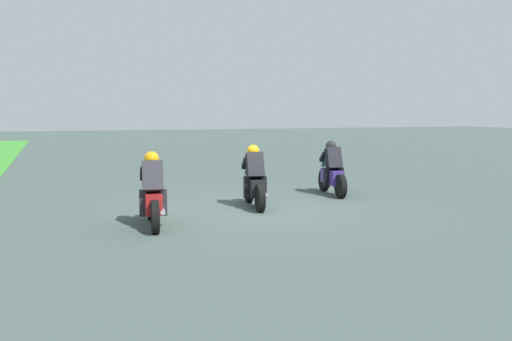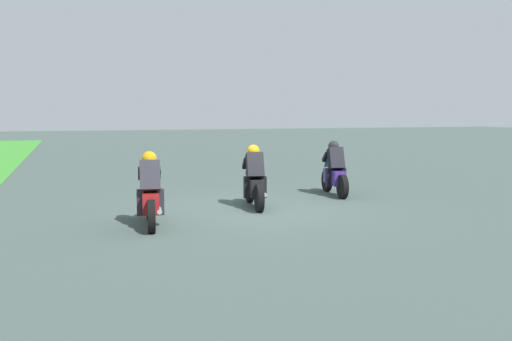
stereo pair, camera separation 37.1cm
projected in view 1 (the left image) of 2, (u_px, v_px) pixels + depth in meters
ground_plane at (255, 209)px, 12.96m from camera, size 120.00×120.00×0.00m
rider_lane_a at (332, 172)px, 15.17m from camera, size 2.04×0.60×1.51m
rider_lane_b at (254, 182)px, 13.16m from camera, size 2.04×0.60×1.51m
rider_lane_c at (153, 196)px, 10.92m from camera, size 2.04×0.58×1.51m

